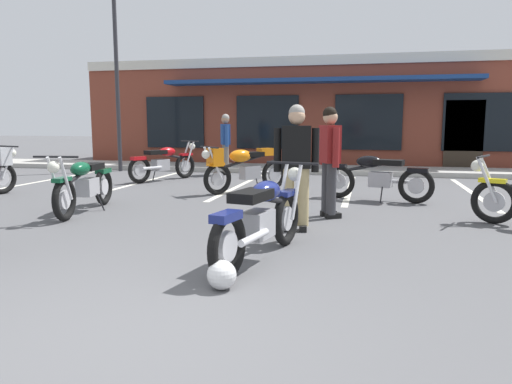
% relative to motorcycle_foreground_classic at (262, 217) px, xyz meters
% --- Properties ---
extents(ground_plane, '(80.00, 80.00, 0.00)m').
position_rel_motorcycle_foreground_classic_xyz_m(ground_plane, '(-0.55, 1.67, -0.46)').
color(ground_plane, '#515154').
extents(sidewalk_kerb, '(22.00, 1.80, 0.14)m').
position_rel_motorcycle_foreground_classic_xyz_m(sidewalk_kerb, '(-0.55, 9.43, -0.39)').
color(sidewalk_kerb, '#A8A59E').
rests_on(sidewalk_kerb, ground_plane).
extents(brick_storefront_building, '(15.89, 6.55, 3.51)m').
position_rel_motorcycle_foreground_classic_xyz_m(brick_storefront_building, '(-0.55, 13.46, 1.30)').
color(brick_storefront_building, brown).
rests_on(brick_storefront_building, ground_plane).
extents(painted_stall_lines, '(12.59, 4.80, 0.01)m').
position_rel_motorcycle_foreground_classic_xyz_m(painted_stall_lines, '(-0.55, 5.83, -0.46)').
color(painted_stall_lines, silver).
rests_on(painted_stall_lines, ground_plane).
extents(motorcycle_foreground_classic, '(0.79, 2.09, 0.98)m').
position_rel_motorcycle_foreground_classic_xyz_m(motorcycle_foreground_classic, '(0.00, 0.00, 0.00)').
color(motorcycle_foreground_classic, black).
rests_on(motorcycle_foreground_classic, ground_plane).
extents(motorcycle_red_sportbike, '(2.07, 0.87, 0.98)m').
position_rel_motorcycle_foreground_classic_xyz_m(motorcycle_red_sportbike, '(1.20, 4.34, 0.00)').
color(motorcycle_red_sportbike, black).
rests_on(motorcycle_red_sportbike, ground_plane).
extents(motorcycle_silver_naked, '(1.57, 1.73, 0.98)m').
position_rel_motorcycle_foreground_classic_xyz_m(motorcycle_silver_naked, '(-1.47, 4.83, 0.07)').
color(motorcycle_silver_naked, black).
rests_on(motorcycle_silver_naked, ground_plane).
extents(motorcycle_blue_standard, '(0.72, 2.10, 0.98)m').
position_rel_motorcycle_foreground_classic_xyz_m(motorcycle_blue_standard, '(-3.36, 2.04, 0.00)').
color(motorcycle_blue_standard, black).
rests_on(motorcycle_blue_standard, ground_plane).
extents(motorcycle_orange_scrambler, '(1.22, 1.94, 0.98)m').
position_rel_motorcycle_foreground_classic_xyz_m(motorcycle_orange_scrambler, '(-3.89, 6.36, 0.00)').
color(motorcycle_orange_scrambler, black).
rests_on(motorcycle_orange_scrambler, ground_plane).
extents(person_in_shorts_foreground, '(0.39, 0.58, 1.68)m').
position_rel_motorcycle_foreground_classic_xyz_m(person_in_shorts_foreground, '(0.50, 2.51, 0.49)').
color(person_in_shorts_foreground, black).
rests_on(person_in_shorts_foreground, ground_plane).
extents(person_by_back_row, '(0.61, 0.31, 1.68)m').
position_rel_motorcycle_foreground_classic_xyz_m(person_by_back_row, '(0.14, 1.51, 0.49)').
color(person_by_back_row, black).
rests_on(person_by_back_row, ground_plane).
extents(person_near_building, '(0.39, 0.59, 1.68)m').
position_rel_motorcycle_foreground_classic_xyz_m(person_near_building, '(-2.79, 8.05, 0.49)').
color(person_near_building, black).
rests_on(person_near_building, ground_plane).
extents(helmet_on_pavement, '(0.26, 0.26, 0.26)m').
position_rel_motorcycle_foreground_classic_xyz_m(helmet_on_pavement, '(-0.14, -0.98, -0.33)').
color(helmet_on_pavement, silver).
rests_on(helmet_on_pavement, ground_plane).
extents(parking_lot_lamp_post, '(0.24, 0.76, 5.30)m').
position_rel_motorcycle_foreground_classic_xyz_m(parking_lot_lamp_post, '(-6.16, 8.23, 2.94)').
color(parking_lot_lamp_post, '#2D2D33').
rests_on(parking_lot_lamp_post, ground_plane).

